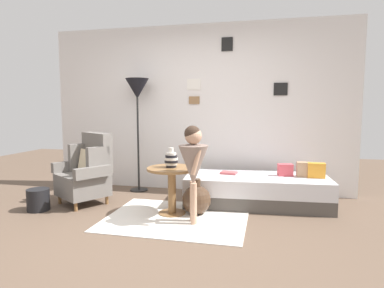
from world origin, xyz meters
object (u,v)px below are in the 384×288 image
(daybed, at_px, (256,190))
(demijohn_near, at_px, (196,200))
(magazine_basket, at_px, (38,200))
(book_on_daybed, at_px, (229,173))
(floor_lamp, at_px, (137,94))
(person_child, at_px, (193,161))
(vase_striped, at_px, (171,159))
(side_table, at_px, (172,181))
(armchair, at_px, (87,172))

(daybed, height_order, demijohn_near, demijohn_near)
(daybed, xyz_separation_m, magazine_basket, (-2.73, -0.88, -0.06))
(book_on_daybed, bearing_deg, magazine_basket, -158.21)
(demijohn_near, bearing_deg, floor_lamp, 140.50)
(person_child, bearing_deg, vase_striped, 140.65)
(person_child, bearing_deg, side_table, 141.37)
(side_table, bearing_deg, armchair, 170.95)
(vase_striped, xyz_separation_m, person_child, (0.34, -0.28, 0.03))
(demijohn_near, bearing_deg, book_on_daybed, 62.58)
(daybed, bearing_deg, magazine_basket, -162.09)
(side_table, xyz_separation_m, vase_striped, (-0.01, 0.02, 0.26))
(armchair, distance_m, book_on_daybed, 1.97)
(demijohn_near, relative_size, magazine_basket, 1.60)
(side_table, xyz_separation_m, floor_lamp, (-0.85, 1.01, 1.10))
(daybed, bearing_deg, demijohn_near, -141.12)
(armchair, bearing_deg, magazine_basket, -134.10)
(daybed, distance_m, vase_striped, 1.29)
(armchair, xyz_separation_m, book_on_daybed, (1.91, 0.48, -0.02))
(armchair, xyz_separation_m, vase_striped, (1.27, -0.19, 0.25))
(vase_striped, xyz_separation_m, book_on_daybed, (0.64, 0.67, -0.27))
(armchair, height_order, floor_lamp, floor_lamp)
(person_child, bearing_deg, armchair, 163.80)
(side_table, height_order, person_child, person_child)
(book_on_daybed, bearing_deg, person_child, -107.11)
(vase_striped, bearing_deg, person_child, -39.35)
(person_child, height_order, book_on_daybed, person_child)
(daybed, bearing_deg, person_child, -127.06)
(side_table, distance_m, demijohn_near, 0.39)
(book_on_daybed, bearing_deg, daybed, -8.23)
(vase_striped, xyz_separation_m, floor_lamp, (-0.84, 0.99, 0.84))
(side_table, bearing_deg, magazine_basket, -171.77)
(vase_striped, relative_size, person_child, 0.22)
(side_table, height_order, book_on_daybed, side_table)
(side_table, height_order, demijohn_near, side_table)
(armchair, relative_size, magazine_basket, 3.46)
(daybed, relative_size, person_child, 1.74)
(floor_lamp, xyz_separation_m, book_on_daybed, (1.47, -0.32, -1.11))
(floor_lamp, distance_m, book_on_daybed, 1.87)
(armchair, relative_size, vase_striped, 3.98)
(daybed, xyz_separation_m, side_table, (-1.01, -0.63, 0.22))
(person_child, xyz_separation_m, magazine_basket, (-2.05, 0.02, -0.58))
(floor_lamp, bearing_deg, magazine_basket, -124.77)
(side_table, distance_m, person_child, 0.52)
(vase_striped, bearing_deg, daybed, 31.17)
(vase_striped, distance_m, demijohn_near, 0.59)
(book_on_daybed, distance_m, demijohn_near, 0.74)
(demijohn_near, bearing_deg, armchair, 174.79)
(vase_striped, relative_size, magazine_basket, 0.87)
(vase_striped, height_order, book_on_daybed, vase_striped)
(armchair, height_order, daybed, armchair)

